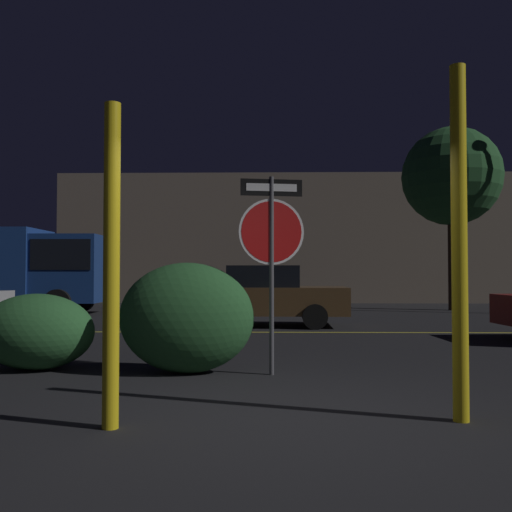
# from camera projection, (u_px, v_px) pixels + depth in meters

# --- Properties ---
(ground_plane) EXTENTS (260.00, 260.00, 0.00)m
(ground_plane) POSITION_uv_depth(u_px,v_px,m) (283.00, 419.00, 5.16)
(ground_plane) COLOR black
(road_center_stripe) EXTENTS (37.85, 0.12, 0.01)m
(road_center_stripe) POSITION_uv_depth(u_px,v_px,m) (274.00, 332.00, 12.75)
(road_center_stripe) COLOR gold
(road_center_stripe) RESTS_ON ground_plane
(stop_sign) EXTENTS (0.86, 0.17, 2.59)m
(stop_sign) POSITION_uv_depth(u_px,v_px,m) (272.00, 235.00, 7.47)
(stop_sign) COLOR #4C4C51
(stop_sign) RESTS_ON ground_plane
(yellow_pole_left) EXTENTS (0.14, 0.14, 2.80)m
(yellow_pole_left) POSITION_uv_depth(u_px,v_px,m) (111.00, 264.00, 4.89)
(yellow_pole_left) COLOR yellow
(yellow_pole_left) RESTS_ON ground_plane
(yellow_pole_right) EXTENTS (0.14, 0.14, 3.21)m
(yellow_pole_right) POSITION_uv_depth(u_px,v_px,m) (459.00, 242.00, 5.13)
(yellow_pole_right) COLOR yellow
(yellow_pole_right) RESTS_ON ground_plane
(hedge_bush_1) EXTENTS (1.59, 1.06, 1.04)m
(hedge_bush_1) POSITION_uv_depth(u_px,v_px,m) (36.00, 332.00, 7.80)
(hedge_bush_1) COLOR #2D6633
(hedge_bush_1) RESTS_ON ground_plane
(hedge_bush_2) EXTENTS (1.79, 1.01, 1.46)m
(hedge_bush_2) POSITION_uv_depth(u_px,v_px,m) (187.00, 318.00, 7.55)
(hedge_bush_2) COLOR #285B2D
(hedge_bush_2) RESTS_ON ground_plane
(passing_car_2) EXTENTS (4.55, 2.04, 1.51)m
(passing_car_2) POSITION_uv_depth(u_px,v_px,m) (260.00, 296.00, 14.35)
(passing_car_2) COLOR brown
(passing_car_2) RESTS_ON ground_plane
(delivery_truck) EXTENTS (5.44, 2.63, 2.74)m
(delivery_truck) POSITION_uv_depth(u_px,v_px,m) (25.00, 266.00, 18.46)
(delivery_truck) COLOR navy
(delivery_truck) RESTS_ON ground_plane
(tree_0) EXTENTS (3.55, 3.55, 6.60)m
(tree_0) POSITION_uv_depth(u_px,v_px,m) (452.00, 177.00, 20.56)
(tree_0) COLOR #422D1E
(tree_0) RESTS_ON ground_plane
(building_backdrop) EXTENTS (22.98, 3.90, 5.81)m
(building_backdrop) POSITION_uv_depth(u_px,v_px,m) (311.00, 240.00, 27.14)
(building_backdrop) COLOR #7A6B5B
(building_backdrop) RESTS_ON ground_plane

